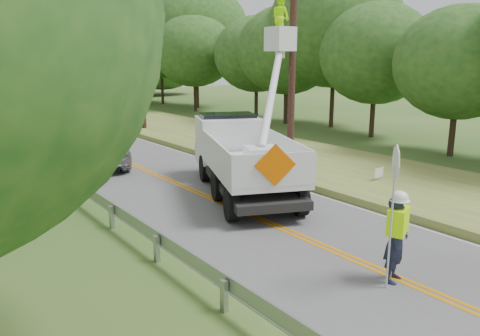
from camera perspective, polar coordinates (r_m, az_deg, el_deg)
ground at (r=11.98m, az=17.76°, el=-12.35°), size 140.00×140.00×0.00m
road at (r=22.60m, az=-12.15°, el=0.04°), size 7.20×96.00×0.03m
guardrail at (r=22.07m, az=-22.73°, el=0.43°), size 0.18×48.00×0.77m
utility_poles at (r=27.04m, az=-5.53°, el=13.63°), size 1.60×43.30×10.00m
tall_grass_verge at (r=26.22m, az=2.07°, el=2.44°), size 7.00×96.00×0.30m
treeline_right at (r=41.04m, az=0.81°, el=15.24°), size 12.14×52.48×12.45m
flagger at (r=11.25m, az=18.54°, el=-7.57°), size 1.16×0.78×3.27m
bucket_truck at (r=18.66m, az=0.06°, el=2.83°), size 6.08×8.16×7.48m
suv_silver at (r=23.36m, az=-17.80°, el=2.13°), size 3.32×5.97×1.58m
suv_darkgrey at (r=30.01m, az=-23.15°, el=3.93°), size 2.85×5.35×1.48m
stop_sign_permanent at (r=23.88m, az=-25.12°, el=3.39°), size 0.42×0.29×2.28m
yard_sign at (r=19.47m, az=16.56°, el=-0.63°), size 0.55×0.05×0.79m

